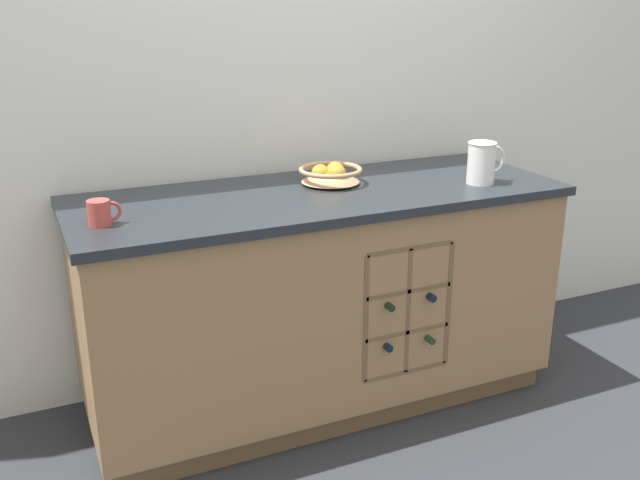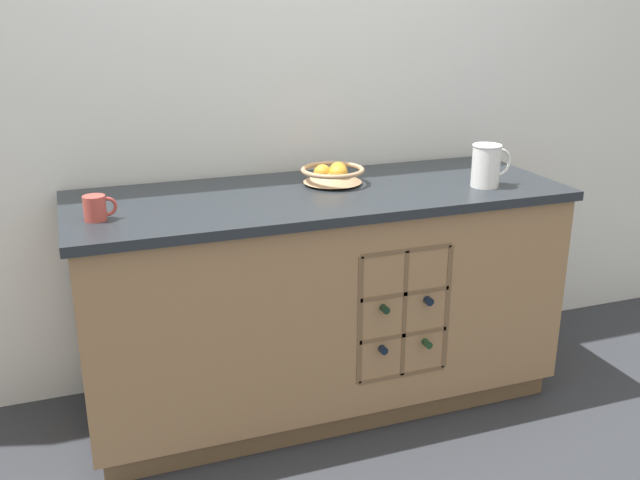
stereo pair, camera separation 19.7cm
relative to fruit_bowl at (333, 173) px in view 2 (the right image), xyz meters
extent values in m
plane|color=#2D3035|center=(-0.08, -0.09, -0.92)|extent=(14.00, 14.00, 0.00)
cube|color=silver|center=(-0.08, 0.31, 0.35)|extent=(4.40, 0.06, 2.55)
cube|color=brown|center=(-0.08, -0.09, -0.88)|extent=(1.77, 0.58, 0.09)
cube|color=#99724C|center=(-0.08, -0.09, -0.46)|extent=(1.83, 0.64, 0.76)
cube|color=#23282D|center=(-0.08, -0.09, -0.06)|extent=(1.87, 0.68, 0.03)
cube|color=brown|center=(0.13, -0.31, -0.45)|extent=(0.35, 0.01, 0.50)
cube|color=brown|center=(-0.05, -0.36, -0.45)|extent=(0.02, 0.10, 0.50)
cube|color=brown|center=(0.30, -0.36, -0.45)|extent=(0.02, 0.10, 0.50)
cube|color=brown|center=(0.13, -0.36, -0.69)|extent=(0.35, 0.10, 0.02)
cube|color=brown|center=(0.13, -0.36, -0.53)|extent=(0.35, 0.10, 0.02)
cube|color=brown|center=(0.13, -0.36, -0.36)|extent=(0.35, 0.10, 0.02)
cube|color=brown|center=(0.13, -0.36, -0.20)|extent=(0.35, 0.10, 0.02)
cube|color=brown|center=(0.13, -0.36, -0.45)|extent=(0.02, 0.10, 0.50)
cylinder|color=black|center=(0.04, -0.26, -0.57)|extent=(0.08, 0.19, 0.08)
cylinder|color=black|center=(0.04, -0.39, -0.57)|extent=(0.03, 0.08, 0.03)
cylinder|color=#19381E|center=(0.22, -0.26, -0.57)|extent=(0.07, 0.20, 0.07)
cylinder|color=#19381E|center=(0.22, -0.41, -0.57)|extent=(0.03, 0.09, 0.03)
cylinder|color=black|center=(0.04, -0.25, -0.40)|extent=(0.07, 0.20, 0.07)
cylinder|color=black|center=(0.04, -0.40, -0.40)|extent=(0.03, 0.09, 0.03)
cylinder|color=black|center=(0.22, -0.25, -0.40)|extent=(0.08, 0.20, 0.08)
cylinder|color=black|center=(0.22, -0.39, -0.40)|extent=(0.03, 0.08, 0.03)
cylinder|color=tan|center=(0.00, 0.00, -0.04)|extent=(0.11, 0.11, 0.01)
cone|color=tan|center=(0.00, 0.00, 0.00)|extent=(0.23, 0.23, 0.06)
torus|color=tan|center=(0.00, 0.00, 0.01)|extent=(0.25, 0.25, 0.02)
sphere|color=gold|center=(0.03, 0.03, 0.00)|extent=(0.07, 0.07, 0.07)
sphere|color=gold|center=(0.01, -0.03, 0.00)|extent=(0.08, 0.08, 0.08)
sphere|color=gold|center=(-0.04, 0.01, 0.00)|extent=(0.07, 0.07, 0.07)
cylinder|color=white|center=(0.54, -0.23, 0.04)|extent=(0.11, 0.11, 0.16)
torus|color=white|center=(0.54, -0.23, 0.12)|extent=(0.11, 0.11, 0.01)
torus|color=white|center=(0.59, -0.23, 0.05)|extent=(0.11, 0.01, 0.11)
cylinder|color=#B7473D|center=(-0.90, -0.18, 0.00)|extent=(0.07, 0.07, 0.08)
torus|color=#B7473D|center=(-0.86, -0.18, 0.00)|extent=(0.07, 0.01, 0.07)
camera|label=1|loc=(-1.15, -2.45, 0.66)|focal=40.00mm
camera|label=2|loc=(-0.97, -2.53, 0.66)|focal=40.00mm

